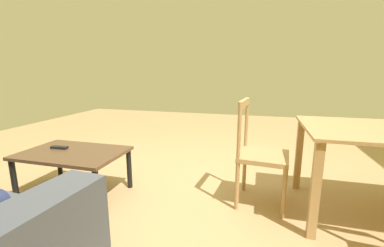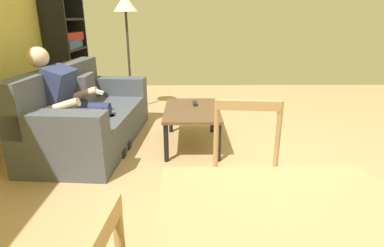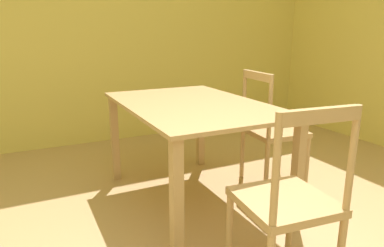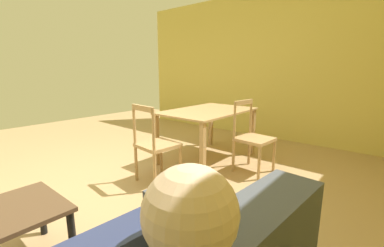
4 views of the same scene
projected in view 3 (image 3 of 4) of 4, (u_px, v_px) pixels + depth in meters
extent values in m
cube|color=#D2BE5D|center=(99.00, 17.00, 3.83)|extent=(0.12, 5.52, 2.79)
cube|color=tan|center=(192.00, 104.00, 2.47)|extent=(1.40, 0.92, 0.02)
cube|color=tan|center=(115.00, 139.00, 2.95)|extent=(0.06, 0.06, 0.73)
cube|color=tan|center=(177.00, 204.00, 1.82)|extent=(0.06, 0.06, 0.73)
cube|color=tan|center=(200.00, 127.00, 3.30)|extent=(0.06, 0.06, 0.73)
cube|color=tan|center=(297.00, 177.00, 2.17)|extent=(0.06, 0.06, 0.73)
cube|color=tan|center=(275.00, 132.00, 2.86)|extent=(0.45, 0.45, 0.04)
cylinder|color=tan|center=(307.00, 162.00, 2.82)|extent=(0.04, 0.04, 0.44)
cylinder|color=tan|center=(279.00, 148.00, 3.16)|extent=(0.04, 0.04, 0.44)
cylinder|color=tan|center=(267.00, 168.00, 2.68)|extent=(0.04, 0.04, 0.44)
cylinder|color=tan|center=(242.00, 153.00, 3.02)|extent=(0.04, 0.04, 0.44)
cylinder|color=tan|center=(270.00, 108.00, 2.56)|extent=(0.03, 0.03, 0.50)
cylinder|color=tan|center=(244.00, 99.00, 2.91)|extent=(0.03, 0.03, 0.50)
cube|color=tan|center=(258.00, 76.00, 2.68)|extent=(0.38, 0.07, 0.06)
cube|color=tan|center=(284.00, 201.00, 1.67)|extent=(0.46, 0.46, 0.04)
cylinder|color=tan|center=(290.00, 217.00, 1.96)|extent=(0.04, 0.04, 0.45)
cylinder|color=tan|center=(229.00, 230.00, 1.83)|extent=(0.04, 0.04, 0.45)
cylinder|color=tan|center=(352.00, 161.00, 1.50)|extent=(0.03, 0.03, 0.49)
cylinder|color=tan|center=(276.00, 173.00, 1.37)|extent=(0.03, 0.03, 0.49)
cube|color=tan|center=(320.00, 115.00, 1.38)|extent=(0.07, 0.38, 0.06)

